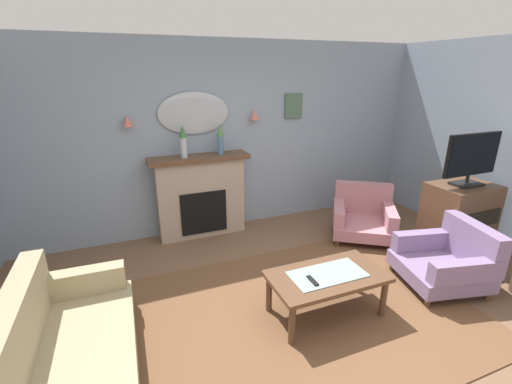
% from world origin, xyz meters
% --- Properties ---
extents(floor, '(7.01, 5.94, 0.10)m').
position_xyz_m(floor, '(0.00, 0.00, -0.05)').
color(floor, brown).
rests_on(floor, ground).
extents(wall_back, '(7.01, 0.10, 2.66)m').
position_xyz_m(wall_back, '(0.00, 2.52, 1.33)').
color(wall_back, '#8C9EB2').
rests_on(wall_back, ground).
extents(patterned_rug, '(3.20, 2.40, 0.01)m').
position_xyz_m(patterned_rug, '(0.00, 0.20, 0.01)').
color(patterned_rug, brown).
rests_on(patterned_rug, ground).
extents(fireplace, '(1.36, 0.36, 1.16)m').
position_xyz_m(fireplace, '(-0.51, 2.30, 0.57)').
color(fireplace, tan).
rests_on(fireplace, ground).
extents(mantel_vase_left, '(0.10, 0.10, 0.43)m').
position_xyz_m(mantel_vase_left, '(-0.71, 2.27, 1.39)').
color(mantel_vase_left, silver).
rests_on(mantel_vase_left, fireplace).
extents(mantel_vase_centre, '(0.10, 0.10, 0.42)m').
position_xyz_m(mantel_vase_centre, '(-0.21, 2.27, 1.38)').
color(mantel_vase_centre, '#4C7093').
rests_on(mantel_vase_centre, fireplace).
extents(wall_mirror, '(0.96, 0.06, 0.56)m').
position_xyz_m(wall_mirror, '(-0.51, 2.44, 1.71)').
color(wall_mirror, '#B2BCC6').
extents(wall_sconce_left, '(0.14, 0.14, 0.14)m').
position_xyz_m(wall_sconce_left, '(-1.36, 2.39, 1.66)').
color(wall_sconce_left, '#D17066').
extents(wall_sconce_right, '(0.14, 0.14, 0.14)m').
position_xyz_m(wall_sconce_right, '(0.34, 2.39, 1.66)').
color(wall_sconce_right, '#D17066').
extents(framed_picture, '(0.28, 0.03, 0.36)m').
position_xyz_m(framed_picture, '(0.99, 2.45, 1.75)').
color(framed_picture, '#4C6B56').
extents(coffee_table, '(1.10, 0.60, 0.45)m').
position_xyz_m(coffee_table, '(0.16, 0.11, 0.38)').
color(coffee_table, brown).
rests_on(coffee_table, ground).
extents(tv_remote, '(0.04, 0.16, 0.02)m').
position_xyz_m(tv_remote, '(-0.04, 0.06, 0.45)').
color(tv_remote, black).
rests_on(tv_remote, coffee_table).
extents(floral_couch, '(0.90, 1.74, 0.76)m').
position_xyz_m(floral_couch, '(-2.11, 0.14, 0.32)').
color(floral_couch, tan).
rests_on(floral_couch, ground).
extents(armchair_near_fireplace, '(1.12, 1.13, 0.71)m').
position_xyz_m(armchair_near_fireplace, '(1.60, 1.40, 0.31)').
color(armchair_near_fireplace, '#B77A84').
rests_on(armchair_near_fireplace, ground).
extents(armchair_by_coffee_table, '(0.98, 0.97, 0.71)m').
position_xyz_m(armchair_by_coffee_table, '(1.68, 0.04, 0.31)').
color(armchair_by_coffee_table, gray).
rests_on(armchair_by_coffee_table, ground).
extents(tv_cabinet, '(0.80, 0.57, 0.90)m').
position_xyz_m(tv_cabinet, '(2.45, 0.59, 0.45)').
color(tv_cabinet, brown).
rests_on(tv_cabinet, ground).
extents(tv_flatscreen, '(0.84, 0.24, 0.65)m').
position_xyz_m(tv_flatscreen, '(2.45, 0.57, 1.25)').
color(tv_flatscreen, black).
rests_on(tv_flatscreen, tv_cabinet).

